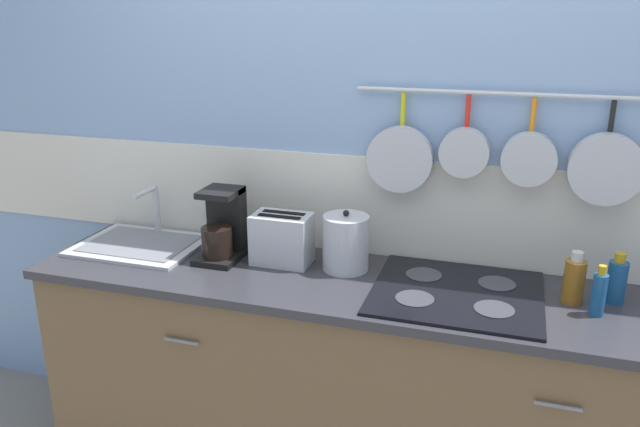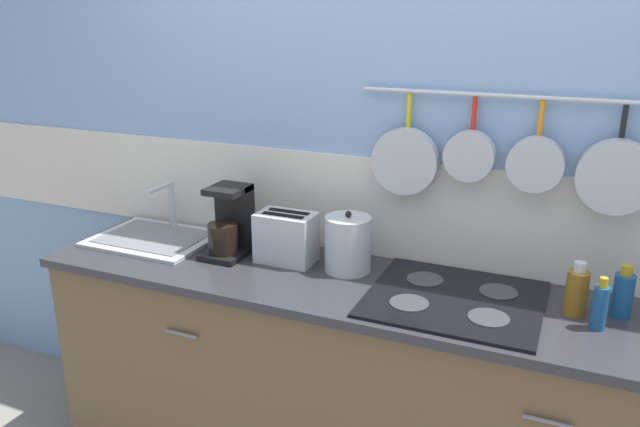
{
  "view_description": "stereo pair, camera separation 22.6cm",
  "coord_description": "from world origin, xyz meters",
  "px_view_note": "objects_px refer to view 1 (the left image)",
  "views": [
    {
      "loc": [
        0.44,
        -2.05,
        1.9
      ],
      "look_at": [
        -0.2,
        0.0,
        1.19
      ],
      "focal_mm": 35.0,
      "sensor_mm": 36.0,
      "label": 1
    },
    {
      "loc": [
        0.66,
        -1.97,
        1.9
      ],
      "look_at": [
        -0.2,
        0.0,
        1.19
      ],
      "focal_mm": 35.0,
      "sensor_mm": 36.0,
      "label": 2
    }
  ],
  "objects_px": {
    "kettle": "(346,243)",
    "bottle_cooking_wine": "(574,280)",
    "toaster": "(282,239)",
    "bottle_olive_oil": "(617,281)",
    "bottle_dish_soap": "(599,293)",
    "coffee_maker": "(223,228)"
  },
  "relations": [
    {
      "from": "kettle",
      "to": "bottle_cooking_wine",
      "type": "xyz_separation_m",
      "value": [
        0.82,
        -0.04,
        -0.03
      ]
    },
    {
      "from": "toaster",
      "to": "bottle_olive_oil",
      "type": "xyz_separation_m",
      "value": [
        1.21,
        0.02,
        -0.02
      ]
    },
    {
      "from": "kettle",
      "to": "bottle_olive_oil",
      "type": "relative_size",
      "value": 1.34
    },
    {
      "from": "toaster",
      "to": "bottle_dish_soap",
      "type": "xyz_separation_m",
      "value": [
        1.15,
        -0.11,
        -0.02
      ]
    },
    {
      "from": "bottle_cooking_wine",
      "to": "bottle_dish_soap",
      "type": "xyz_separation_m",
      "value": [
        0.07,
        -0.08,
        -0.0
      ]
    },
    {
      "from": "toaster",
      "to": "bottle_olive_oil",
      "type": "bearing_deg",
      "value": 0.78
    },
    {
      "from": "bottle_dish_soap",
      "to": "bottle_olive_oil",
      "type": "xyz_separation_m",
      "value": [
        0.07,
        0.12,
        0.0
      ]
    },
    {
      "from": "kettle",
      "to": "bottle_dish_soap",
      "type": "distance_m",
      "value": 0.9
    },
    {
      "from": "bottle_dish_soap",
      "to": "bottle_olive_oil",
      "type": "distance_m",
      "value": 0.14
    },
    {
      "from": "coffee_maker",
      "to": "bottle_olive_oil",
      "type": "bearing_deg",
      "value": 1.13
    },
    {
      "from": "toaster",
      "to": "kettle",
      "type": "xyz_separation_m",
      "value": [
        0.26,
        0.01,
        0.01
      ]
    },
    {
      "from": "coffee_maker",
      "to": "kettle",
      "type": "relative_size",
      "value": 1.19
    },
    {
      "from": "bottle_dish_soap",
      "to": "bottle_cooking_wine",
      "type": "bearing_deg",
      "value": 132.37
    },
    {
      "from": "kettle",
      "to": "bottle_cooking_wine",
      "type": "distance_m",
      "value": 0.82
    },
    {
      "from": "kettle",
      "to": "bottle_cooking_wine",
      "type": "bearing_deg",
      "value": -2.88
    },
    {
      "from": "toaster",
      "to": "bottle_dish_soap",
      "type": "height_order",
      "value": "toaster"
    },
    {
      "from": "toaster",
      "to": "coffee_maker",
      "type": "bearing_deg",
      "value": -177.17
    },
    {
      "from": "coffee_maker",
      "to": "bottle_dish_soap",
      "type": "distance_m",
      "value": 1.4
    },
    {
      "from": "coffee_maker",
      "to": "kettle",
      "type": "xyz_separation_m",
      "value": [
        0.51,
        0.03,
        -0.01
      ]
    },
    {
      "from": "toaster",
      "to": "bottle_cooking_wine",
      "type": "xyz_separation_m",
      "value": [
        1.07,
        -0.03,
        -0.02
      ]
    },
    {
      "from": "toaster",
      "to": "bottle_cooking_wine",
      "type": "height_order",
      "value": "toaster"
    },
    {
      "from": "coffee_maker",
      "to": "toaster",
      "type": "height_order",
      "value": "coffee_maker"
    }
  ]
}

